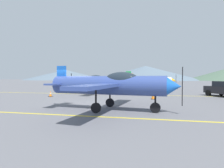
# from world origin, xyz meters

# --- Properties ---
(ground_plane) EXTENTS (400.00, 400.00, 0.00)m
(ground_plane) POSITION_xyz_m (0.00, 0.00, 0.00)
(ground_plane) COLOR slate
(apron_line_near) EXTENTS (80.00, 0.16, 0.01)m
(apron_line_near) POSITION_xyz_m (0.00, -3.45, 0.01)
(apron_line_near) COLOR yellow
(apron_line_near) RESTS_ON ground_plane
(apron_line_far) EXTENTS (80.00, 0.16, 0.01)m
(apron_line_far) POSITION_xyz_m (0.00, 8.81, 0.01)
(apron_line_far) COLOR yellow
(apron_line_far) RESTS_ON ground_plane
(airplane_near) EXTENTS (8.07, 9.26, 2.77)m
(airplane_near) POSITION_xyz_m (2.77, -1.45, 1.56)
(airplane_near) COLOR #33478C
(airplane_near) RESTS_ON ground_plane
(airplane_mid) EXTENTS (7.99, 9.21, 2.77)m
(airplane_mid) POSITION_xyz_m (-1.20, 10.00, 1.56)
(airplane_mid) COLOR silver
(airplane_mid) RESTS_ON ground_plane
(airplane_far) EXTENTS (8.00, 9.22, 2.77)m
(airplane_far) POSITION_xyz_m (5.12, 20.36, 1.56)
(airplane_far) COLOR silver
(airplane_far) RESTS_ON ground_plane
(traffic_cone_front) EXTENTS (0.36, 0.36, 0.59)m
(traffic_cone_front) POSITION_xyz_m (5.26, 4.96, 0.29)
(traffic_cone_front) COLOR black
(traffic_cone_front) RESTS_ON ground_plane
(traffic_cone_side) EXTENTS (0.36, 0.36, 0.59)m
(traffic_cone_side) POSITION_xyz_m (-5.22, 5.01, 0.29)
(traffic_cone_side) COLOR black
(traffic_cone_side) RESTS_ON ground_plane
(hill_left) EXTENTS (75.66, 75.66, 9.46)m
(hill_left) POSITION_xyz_m (-74.00, 146.17, 4.73)
(hill_left) COLOR slate
(hill_left) RESTS_ON ground_plane
(hill_centerleft) EXTENTS (85.41, 85.41, 11.77)m
(hill_centerleft) POSITION_xyz_m (-0.31, 141.09, 5.88)
(hill_centerleft) COLOR slate
(hill_centerleft) RESTS_ON ground_plane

